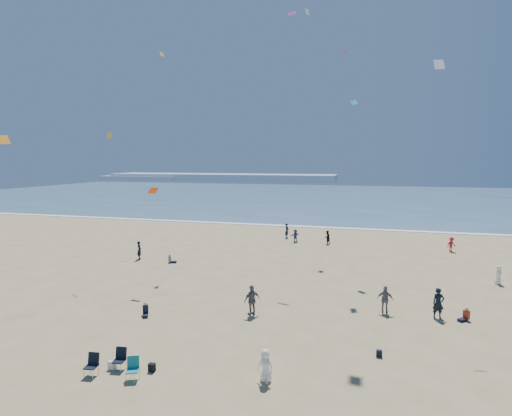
# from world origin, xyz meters

# --- Properties ---
(ground) EXTENTS (220.00, 220.00, 0.00)m
(ground) POSITION_xyz_m (0.00, 0.00, 0.00)
(ground) COLOR tan
(ground) RESTS_ON ground
(ocean) EXTENTS (220.00, 100.00, 0.06)m
(ocean) POSITION_xyz_m (0.00, 95.00, 0.03)
(ocean) COLOR #476B84
(ocean) RESTS_ON ground
(surf_line) EXTENTS (220.00, 1.20, 0.08)m
(surf_line) POSITION_xyz_m (0.00, 45.00, 0.04)
(surf_line) COLOR white
(surf_line) RESTS_ON ground
(headland_far) EXTENTS (110.00, 20.00, 3.20)m
(headland_far) POSITION_xyz_m (-60.00, 170.00, 1.60)
(headland_far) COLOR #7A8EA8
(headland_far) RESTS_ON ground
(headland_near) EXTENTS (40.00, 14.00, 2.00)m
(headland_near) POSITION_xyz_m (-100.00, 165.00, 1.00)
(headland_near) COLOR #7A8EA8
(headland_near) RESTS_ON ground
(standing_flyers) EXTENTS (32.23, 41.17, 1.92)m
(standing_flyers) POSITION_xyz_m (6.70, 14.15, 0.86)
(standing_flyers) COLOR black
(standing_flyers) RESTS_ON ground
(seated_group) EXTENTS (24.86, 30.02, 0.84)m
(seated_group) POSITION_xyz_m (2.11, 5.71, 0.42)
(seated_group) COLOR silver
(seated_group) RESTS_ON ground
(chair_cluster) EXTENTS (2.73, 1.47, 1.00)m
(chair_cluster) POSITION_xyz_m (-3.06, 2.16, 0.50)
(chair_cluster) COLOR black
(chair_cluster) RESTS_ON ground
(white_tote) EXTENTS (0.35, 0.20, 0.40)m
(white_tote) POSITION_xyz_m (-3.48, 2.58, 0.20)
(white_tote) COLOR silver
(white_tote) RESTS_ON ground
(black_backpack) EXTENTS (0.30, 0.22, 0.38)m
(black_backpack) POSITION_xyz_m (-1.59, 2.91, 0.19)
(black_backpack) COLOR black
(black_backpack) RESTS_ON ground
(navy_bag) EXTENTS (0.28, 0.18, 0.34)m
(navy_bag) POSITION_xyz_m (8.58, 7.13, 0.17)
(navy_bag) COLOR black
(navy_bag) RESTS_ON ground
(kites_aloft) EXTENTS (35.44, 40.47, 28.31)m
(kites_aloft) POSITION_xyz_m (9.24, 13.19, 15.17)
(kites_aloft) COLOR green
(kites_aloft) RESTS_ON ground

